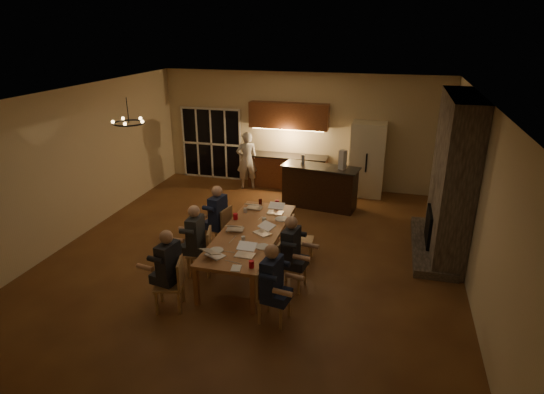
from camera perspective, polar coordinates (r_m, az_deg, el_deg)
The scene contains 44 objects.
floor at distance 9.33m, azimuth -2.19°, elevation -7.26°, with size 9.00×9.00×0.00m, color brown.
back_wall at distance 12.92m, azimuth 3.67°, elevation 8.33°, with size 8.00×0.04×3.20m, color beige.
left_wall at distance 10.56m, azimuth -23.70°, elevation 3.73°, with size 0.04×9.00×3.20m, color beige.
right_wall at distance 8.47m, azimuth 24.60°, elevation -0.38°, with size 0.04×9.00×3.20m, color beige.
ceiling at distance 8.31m, azimuth -2.50°, elevation 12.71°, with size 8.00×9.00×0.04m, color white.
french_doors at distance 13.77m, azimuth -7.57°, elevation 6.63°, with size 1.86×0.08×2.10m, color black.
fireplace at distance 9.55m, azimuth 21.71°, elevation 2.32°, with size 0.58×2.50×3.20m, color #655A4F.
kitchenette at distance 12.77m, azimuth 2.01°, elevation 6.37°, with size 2.24×0.68×2.40m, color brown, non-canonical shape.
refrigerator at distance 12.48m, azimuth 11.86°, elevation 4.64°, with size 0.90×0.68×2.00m, color #EDE6C6.
dining_table at distance 8.73m, azimuth -2.68°, elevation -6.59°, with size 1.10×2.99×0.75m, color #A16C40.
bar_island at distance 11.56m, azimuth 6.00°, elevation 1.28°, with size 1.92×0.68×1.08m, color black.
chair_left_near at distance 7.69m, azimuth -12.81°, elevation -10.64°, with size 0.44×0.44×0.89m, color tan, non-canonical shape.
chair_left_mid at distance 8.59m, azimuth -9.12°, elevation -6.81°, with size 0.44×0.44×0.89m, color tan, non-canonical shape.
chair_left_far at distance 9.54m, azimuth -6.73°, elevation -3.75°, with size 0.44×0.44×0.89m, color tan, non-canonical shape.
chair_right_near at distance 7.22m, azimuth 0.31°, elevation -12.35°, with size 0.44×0.44×0.89m, color tan, non-canonical shape.
chair_right_mid at distance 8.06m, azimuth 2.59°, elevation -8.54°, with size 0.44×0.44×0.89m, color tan, non-canonical shape.
chair_right_far at distance 8.96m, azimuth 3.73°, elevation -5.37°, with size 0.44×0.44×0.89m, color tan, non-canonical shape.
person_left_near at distance 7.61m, azimuth -12.78°, elevation -8.84°, with size 0.60×0.60×1.38m, color #24262F, non-canonical shape.
person_right_near at distance 7.01m, azimuth -0.03°, elevation -11.05°, with size 0.60×0.60×1.38m, color #1C2747, non-canonical shape.
person_left_mid at distance 8.47m, azimuth -9.53°, elevation -5.39°, with size 0.60×0.60×1.38m, color #31373A, non-canonical shape.
person_right_mid at distance 7.92m, azimuth 2.38°, elevation -7.05°, with size 0.60×0.60×1.38m, color #24262F, non-canonical shape.
person_left_far at distance 9.37m, azimuth -6.77°, elevation -2.59°, with size 0.60×0.60×1.38m, color #1C2747, non-canonical shape.
standing_person at distance 12.83m, azimuth -3.16°, elevation 4.62°, with size 0.59×0.39×1.63m, color silver.
chandelier at distance 8.58m, azimuth -17.51°, elevation 8.85°, with size 0.57×0.57×0.03m, color black.
laptop_a at distance 7.71m, azimuth -7.19°, elevation -6.58°, with size 0.32×0.28×0.23m, color silver, non-canonical shape.
laptop_b at distance 7.67m, azimuth -3.44°, elevation -6.59°, with size 0.32×0.28×0.23m, color silver, non-canonical shape.
laptop_c at distance 8.61m, azimuth -4.68°, elevation -3.42°, with size 0.32×0.28×0.23m, color silver, non-canonical shape.
laptop_d at distance 8.44m, azimuth -1.23°, elevation -3.90°, with size 0.32×0.28×0.23m, color silver, non-canonical shape.
laptop_e at distance 9.59m, azimuth -2.24°, elevation -0.76°, with size 0.32×0.28×0.23m, color silver, non-canonical shape.
laptop_f at distance 9.33m, azimuth 0.40°, elevation -1.39°, with size 0.32×0.28×0.23m, color silver, non-canonical shape.
mug_front at distance 8.18m, azimuth -3.64°, elevation -5.28°, with size 0.07×0.07×0.10m, color silver.
mug_mid at distance 8.92m, azimuth -1.00°, elevation -2.93°, with size 0.08×0.08×0.10m, color silver.
mug_back at distance 9.40m, azimuth -3.38°, elevation -1.68°, with size 0.08×0.08×0.10m, color silver.
redcup_near at distance 7.34m, azimuth -2.59°, elevation -8.43°, with size 0.08×0.08×0.12m, color red.
redcup_mid at distance 9.09m, azimuth -4.60°, elevation -2.46°, with size 0.09×0.09×0.12m, color red.
redcup_far at distance 9.74m, azimuth 0.64°, elevation -0.73°, with size 0.08×0.08×0.12m, color red.
can_silver at distance 7.97m, azimuth -3.98°, elevation -5.95°, with size 0.06×0.06×0.12m, color #B2B2B7.
can_cola at distance 9.80m, azimuth -1.48°, elevation -0.61°, with size 0.07×0.07×0.12m, color #3F0F0C.
plate_near at distance 7.98m, azimuth -1.22°, elevation -6.26°, with size 0.25×0.25×0.02m, color silver.
plate_left at distance 7.92m, azimuth -7.00°, elevation -6.65°, with size 0.25×0.25×0.02m, color silver.
plate_far at distance 9.07m, azimuth 1.21°, elevation -2.78°, with size 0.27×0.27×0.02m, color silver.
notepad at distance 7.35m, azimuth -4.53°, elevation -8.90°, with size 0.15×0.21×0.01m, color white.
bar_bottle at distance 11.53m, azimuth 3.90°, elevation 4.73°, with size 0.09×0.09×0.24m, color #99999E.
bar_blender at distance 11.18m, azimuth 8.84°, elevation 4.64°, with size 0.15×0.15×0.47m, color silver.
Camera 1 is at (2.47, -7.85, 4.40)m, focal length 30.00 mm.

